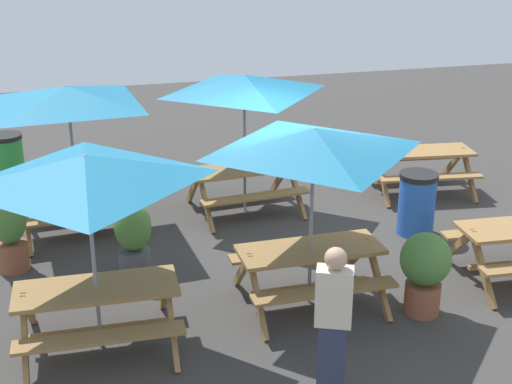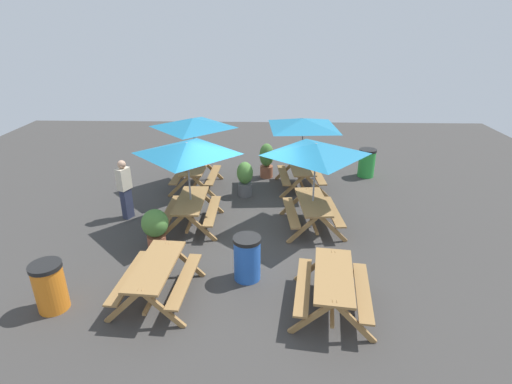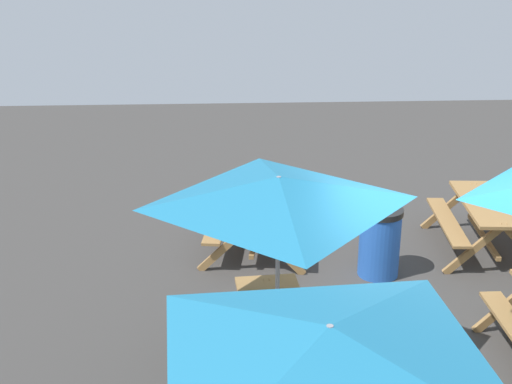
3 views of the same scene
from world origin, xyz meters
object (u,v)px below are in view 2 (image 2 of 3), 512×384
potted_plant_0 (267,160)px  person_standing (125,188)px  picnic_table_0 (303,128)px  potted_plant_2 (245,178)px  trash_bin_blue (247,258)px  trash_bin_orange (50,286)px  picnic_table_2 (333,283)px  picnic_table_1 (187,155)px  picnic_table_4 (156,273)px  trash_bin_green (367,163)px  potted_plant_1 (155,228)px  picnic_table_5 (316,156)px  picnic_table_3 (193,128)px

potted_plant_0 → person_standing: (-3.22, 3.82, 0.25)m
picnic_table_0 → person_standing: 5.54m
picnic_table_0 → potted_plant_2: picnic_table_0 is taller
picnic_table_0 → trash_bin_blue: size_ratio=2.88×
trash_bin_orange → picnic_table_2: bearing=-88.4°
picnic_table_0 → picnic_table_2: picnic_table_0 is taller
potted_plant_2 → picnic_table_1: bearing=147.5°
picnic_table_4 → trash_bin_blue: size_ratio=1.93×
trash_bin_orange → potted_plant_0: potted_plant_0 is taller
trash_bin_green → picnic_table_2: bearing=162.6°
picnic_table_1 → trash_bin_orange: picnic_table_1 is taller
picnic_table_4 → trash_bin_orange: trash_bin_orange is taller
trash_bin_orange → picnic_table_1: bearing=-31.3°
picnic_table_1 → potted_plant_2: (2.04, -1.30, -1.41)m
picnic_table_4 → potted_plant_1: 1.80m
trash_bin_orange → picnic_table_0: bearing=-40.1°
picnic_table_0 → picnic_table_2: bearing=177.4°
picnic_table_2 → trash_bin_green: (7.06, -2.22, -0.07)m
trash_bin_green → potted_plant_0: bearing=92.9°
picnic_table_0 → trash_bin_orange: bearing=135.8°
trash_bin_blue → picnic_table_1: bearing=34.5°
trash_bin_green → potted_plant_1: (-5.09, 6.05, 0.11)m
picnic_table_2 → potted_plant_2: size_ratio=1.80×
potted_plant_0 → picnic_table_2: bearing=-169.6°
picnic_table_4 → trash_bin_blue: 1.86m
picnic_table_2 → potted_plant_0: 7.00m
picnic_table_0 → trash_bin_orange: size_ratio=2.88×
picnic_table_2 → picnic_table_4: bearing=93.9°
picnic_table_5 → trash_bin_orange: bearing=118.4°
picnic_table_4 → potted_plant_1: (1.74, 0.47, 0.05)m
trash_bin_blue → trash_bin_orange: size_ratio=1.00×
potted_plant_0 → picnic_table_1: bearing=151.7°
picnic_table_1 → trash_bin_blue: 3.17m
potted_plant_1 → person_standing: size_ratio=0.64×
trash_bin_blue → trash_bin_orange: same height
picnic_table_0 → trash_bin_green: (1.12, -2.37, -1.49)m
trash_bin_green → potted_plant_2: potted_plant_2 is taller
picnic_table_4 → person_standing: size_ratio=1.14×
potted_plant_0 → trash_bin_orange: bearing=150.3°
trash_bin_blue → potted_plant_2: size_ratio=0.90×
potted_plant_1 → person_standing: 2.12m
picnic_table_1 → potted_plant_0: (3.65, -1.96, -1.36)m
picnic_table_2 → picnic_table_4: same height
potted_plant_2 → picnic_table_4: bearing=164.0°
picnic_table_0 → picnic_table_1: bearing=127.3°
trash_bin_green → potted_plant_0: size_ratio=0.81×
picnic_table_2 → trash_bin_green: 7.40m
person_standing → potted_plant_1: bearing=-119.4°
picnic_table_0 → picnic_table_1: size_ratio=1.21×
picnic_table_3 → trash_bin_orange: (-6.00, 1.74, -1.49)m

